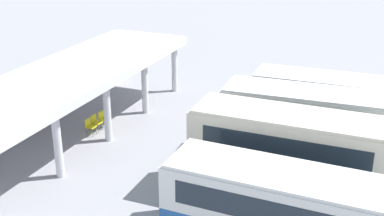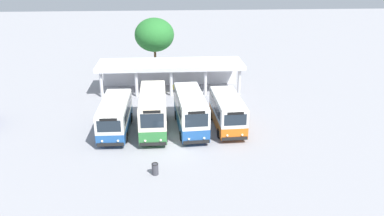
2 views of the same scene
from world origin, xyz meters
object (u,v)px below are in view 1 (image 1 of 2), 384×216
at_px(waiting_chair_end_by_column, 90,125).
at_px(waiting_chair_middle_seat, 103,118).
at_px(city_bus_nearest_orange, 272,206).
at_px(city_bus_fourth_amber, 320,101).
at_px(waiting_chair_second_from_end, 96,121).
at_px(city_bus_second_in_row, 291,153).
at_px(city_bus_middle_cream, 307,123).

distance_m(waiting_chair_end_by_column, waiting_chair_middle_seat, 1.10).
xyz_separation_m(city_bus_nearest_orange, city_bus_fourth_amber, (10.16, 0.17, 0.04)).
bearing_deg(waiting_chair_middle_seat, waiting_chair_second_from_end, 170.81).
bearing_deg(waiting_chair_end_by_column, city_bus_second_in_row, -100.45).
distance_m(city_bus_middle_cream, city_bus_fourth_amber, 3.39).
distance_m(city_bus_nearest_orange, city_bus_second_in_row, 3.40).
bearing_deg(city_bus_second_in_row, waiting_chair_second_from_end, 76.70).
relative_size(city_bus_middle_cream, waiting_chair_end_by_column, 9.07).
height_order(waiting_chair_end_by_column, waiting_chair_second_from_end, same).
relative_size(city_bus_nearest_orange, city_bus_middle_cream, 0.94).
relative_size(city_bus_second_in_row, waiting_chair_second_from_end, 9.19).
distance_m(city_bus_nearest_orange, city_bus_middle_cream, 6.78).
relative_size(waiting_chair_end_by_column, waiting_chair_second_from_end, 1.00).
bearing_deg(waiting_chair_middle_seat, city_bus_nearest_orange, -121.15).
bearing_deg(city_bus_middle_cream, waiting_chair_middle_seat, 91.82).
height_order(city_bus_nearest_orange, waiting_chair_middle_seat, city_bus_nearest_orange).
xyz_separation_m(city_bus_fourth_amber, waiting_chair_end_by_column, (-4.82, 10.57, -1.17)).
bearing_deg(city_bus_nearest_orange, waiting_chair_end_by_column, 63.56).
height_order(city_bus_second_in_row, waiting_chair_second_from_end, city_bus_second_in_row).
xyz_separation_m(waiting_chair_second_from_end, waiting_chair_middle_seat, (0.55, -0.09, 0.00)).
xyz_separation_m(waiting_chair_end_by_column, waiting_chair_second_from_end, (0.55, 0.00, 0.00)).
distance_m(city_bus_middle_cream, waiting_chair_end_by_column, 10.75).
height_order(city_bus_fourth_amber, waiting_chair_middle_seat, city_bus_fourth_amber).
distance_m(city_bus_middle_cream, waiting_chair_middle_seat, 10.57).
bearing_deg(city_bus_fourth_amber, city_bus_second_in_row, -179.82).
bearing_deg(waiting_chair_middle_seat, city_bus_fourth_amber, -70.47).
height_order(city_bus_middle_cream, waiting_chair_second_from_end, city_bus_middle_cream).
bearing_deg(city_bus_second_in_row, waiting_chair_middle_seat, 73.79).
height_order(city_bus_nearest_orange, city_bus_fourth_amber, city_bus_fourth_amber).
xyz_separation_m(city_bus_second_in_row, city_bus_middle_cream, (3.39, 0.02, -0.10)).
relative_size(city_bus_second_in_row, city_bus_middle_cream, 1.01).
distance_m(city_bus_second_in_row, city_bus_middle_cream, 3.39).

